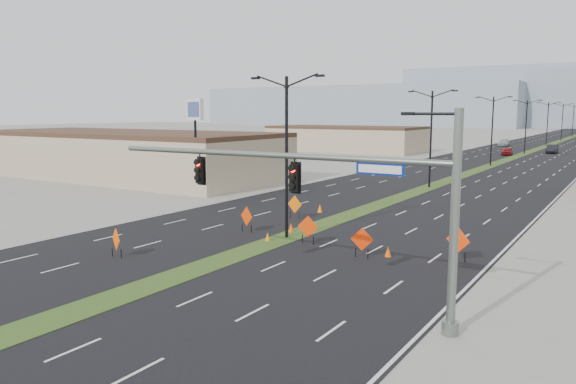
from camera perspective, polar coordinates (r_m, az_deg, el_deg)
The scene contains 29 objects.
ground at distance 26.43m, azimuth -14.37°, elevation -9.43°, with size 600.00×600.00×0.00m, color gray.
road_surface at distance 118.91m, azimuth 23.19°, elevation 3.71°, with size 25.00×400.00×0.02m, color black.
median_strip at distance 118.91m, azimuth 23.19°, elevation 3.71°, with size 2.00×400.00×0.04m, color #2C4E1C.
building_sw_near at distance 71.51m, azimuth -16.40°, elevation 3.52°, with size 40.00×16.00×5.00m, color tan.
building_sw_far at distance 114.12m, azimuth 5.89°, elevation 5.30°, with size 30.00×14.00×4.50m, color tan.
mesa_west at distance 327.89m, azimuth 7.24°, elevation 8.64°, with size 180.00×50.00×22.00m, color #8B99AC.
mesa_backdrop at distance 340.76m, azimuth 24.26°, elevation 8.82°, with size 140.00×50.00×32.00m, color #8B99AC.
signal_mast at distance 21.82m, azimuth 4.82°, elevation 0.02°, with size 16.30×0.60×8.00m.
streetlight_0 at distance 34.63m, azimuth -0.15°, elevation 4.10°, with size 5.15×0.24×10.02m.
streetlight_1 at distance 60.16m, azimuth 14.32°, elevation 5.57°, with size 5.15×0.24×10.02m.
streetlight_2 at distance 87.21m, azimuth 20.03°, elevation 6.06°, with size 5.15×0.24×10.02m.
streetlight_3 at distance 114.72m, azimuth 23.02°, elevation 6.29°, with size 5.15×0.24×10.02m.
streetlight_4 at distance 142.43m, azimuth 24.86°, elevation 6.43°, with size 5.15×0.24×10.02m.
streetlight_5 at distance 170.22m, azimuth 26.09°, elevation 6.51°, with size 5.15×0.24×10.02m.
streetlight_6 at distance 198.08m, azimuth 26.98°, elevation 6.57°, with size 5.15×0.24×10.02m.
car_left at distance 109.63m, azimuth 21.37°, elevation 3.85°, with size 1.66×4.14×1.41m, color maroon.
car_mid at distance 118.57m, azimuth 25.25°, elevation 3.98°, with size 1.73×4.97×1.64m, color black.
car_far at distance 138.56m, azimuth 21.07°, elevation 4.69°, with size 2.22×5.46×1.58m, color #9FA5A8.
construction_sign_0 at distance 31.91m, azimuth -17.06°, elevation -4.73°, with size 1.12×0.54×1.62m.
construction_sign_1 at distance 36.96m, azimuth -4.23°, elevation -2.56°, with size 1.22×0.47×1.71m.
construction_sign_2 at distance 41.45m, azimuth 0.68°, elevation -1.34°, with size 1.30×0.22×1.74m.
construction_sign_3 at distance 33.55m, azimuth 2.04°, elevation -3.62°, with size 1.29×0.23×1.73m.
construction_sign_4 at distance 30.66m, azimuth 7.52°, elevation -4.89°, with size 1.24×0.29×1.67m.
construction_sign_5 at distance 31.02m, azimuth 16.88°, elevation -4.83°, with size 1.34×0.39×1.84m.
cone_0 at distance 36.85m, azimuth 0.30°, elevation -3.66°, with size 0.38×0.38×0.64m, color #FE5305.
cone_1 at distance 34.44m, azimuth -2.09°, elevation -4.59°, with size 0.33×0.33×0.55m, color orange.
cone_2 at distance 31.26m, azimuth 10.13°, elevation -5.97°, with size 0.37×0.37×0.62m, color #EA5C04.
cone_3 at distance 44.21m, azimuth 3.25°, elevation -1.67°, with size 0.40×0.40×0.67m, color orange.
pole_sign_west at distance 53.16m, azimuth -9.44°, elevation 7.51°, with size 2.86×1.48×9.06m.
Camera 1 is at (18.45, -17.20, 7.87)m, focal length 35.00 mm.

